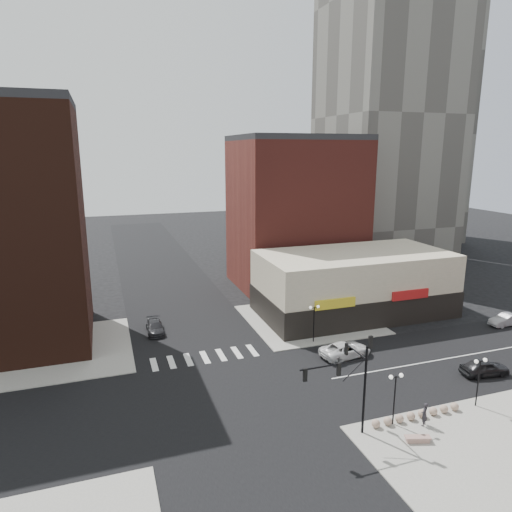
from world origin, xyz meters
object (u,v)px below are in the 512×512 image
street_lamp_se_b (480,370)px  white_suv (345,350)px  pedestrian (424,414)px  stone_bench (418,439)px  silver_sedan (506,320)px  street_lamp_se_a (395,386)px  dark_sedan_north (155,327)px  dark_sedan_east (485,368)px  traffic_signal (351,373)px  street_lamp_ne (314,314)px

street_lamp_se_b → white_suv: street_lamp_se_b is taller
pedestrian → stone_bench: (-1.74, -1.54, -0.70)m
silver_sedan → white_suv: bearing=-88.2°
street_lamp_se_a → pedestrian: size_ratio=2.23×
silver_sedan → pedestrian: pedestrian is taller
silver_sedan → dark_sedan_north: (-40.33, 11.31, -0.04)m
silver_sedan → stone_bench: size_ratio=2.24×
street_lamp_se_b → street_lamp_se_a: bearing=180.0°
dark_sedan_north → street_lamp_se_a: bearing=-57.3°
dark_sedan_east → dark_sedan_north: dark_sedan_east is taller
dark_sedan_north → pedestrian: (17.26, -25.38, 0.39)m
silver_sedan → dark_sedan_north: 41.89m
pedestrian → silver_sedan: bearing=176.5°
street_lamp_se_a → dark_sedan_east: (12.92, 4.08, -2.52)m
street_lamp_se_a → dark_sedan_north: (-15.14, 24.45, -2.63)m
pedestrian → stone_bench: 2.43m
white_suv → dark_sedan_north: white_suv is taller
dark_sedan_east → silver_sedan: bearing=-46.0°
traffic_signal → dark_sedan_east: (16.68, 3.91, -4.19)m
white_suv → stone_bench: (-2.18, -14.24, -0.41)m
traffic_signal → stone_bench: (4.14, -2.63, -4.61)m
traffic_signal → pedestrian: 7.15m
street_lamp_ne → stone_bench: street_lamp_ne is taller
white_suv → silver_sedan: 22.68m
white_suv → stone_bench: white_suv is taller
street_lamp_ne → dark_sedan_east: size_ratio=0.92×
street_lamp_ne → dark_sedan_north: bearing=152.4°
traffic_signal → street_lamp_se_a: 4.12m
traffic_signal → street_lamp_se_a: size_ratio=1.87×
street_lamp_se_a → street_lamp_se_b: (8.00, 0.00, 0.00)m
dark_sedan_north → pedestrian: bearing=-54.9°
traffic_signal → white_suv: (6.32, 11.61, -4.20)m
dark_sedan_east → pedestrian: pedestrian is taller
dark_sedan_north → stone_bench: (15.52, -26.92, -0.31)m
dark_sedan_east → pedestrian: bearing=122.4°
street_lamp_ne → pedestrian: street_lamp_ne is taller
street_lamp_se_a → stone_bench: street_lamp_se_a is taller
street_lamp_se_b → dark_sedan_east: street_lamp_se_b is taller
street_lamp_ne → pedestrian: bearing=-86.2°
traffic_signal → street_lamp_ne: traffic_signal is taller
street_lamp_se_b → white_suv: 13.22m
street_lamp_se_b → silver_sedan: 21.80m
street_lamp_se_b → stone_bench: (-7.62, -2.46, -2.94)m
dark_sedan_east → stone_bench: 14.15m
street_lamp_se_a → white_suv: (2.56, 11.78, -2.53)m
stone_bench → dark_sedan_north: bearing=137.2°
dark_sedan_north → white_suv: bearing=-34.7°
dark_sedan_east → dark_sedan_north: bearing=61.6°
dark_sedan_east → silver_sedan: (12.27, 9.07, -0.07)m
pedestrian → street_lamp_se_b: bearing=154.1°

